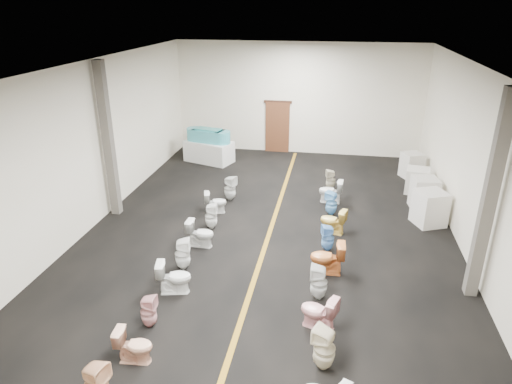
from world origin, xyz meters
TOP-DOWN VIEW (x-y plane):
  - floor at (0.00, 0.00)m, footprint 16.00×16.00m
  - ceiling at (0.00, 0.00)m, footprint 16.00×16.00m
  - wall_back at (0.00, 8.00)m, footprint 10.00×0.00m
  - wall_left at (-5.00, 0.00)m, footprint 0.00×16.00m
  - wall_right at (5.00, 0.00)m, footprint 0.00×16.00m
  - aisle_stripe at (0.00, 0.00)m, footprint 0.12×15.60m
  - back_door at (-0.80, 7.94)m, footprint 1.00×0.10m
  - door_frame at (-0.80, 7.95)m, footprint 1.15×0.08m
  - column_left at (-4.75, 1.00)m, footprint 0.25×0.25m
  - column_right at (4.75, -1.50)m, footprint 0.25×0.25m
  - display_table at (-3.29, 6.14)m, footprint 2.06×1.48m
  - bathtub at (-3.29, 6.14)m, footprint 1.82×0.95m
  - appliance_crate_a at (4.40, 1.87)m, footprint 1.02×1.02m
  - appliance_crate_b at (4.40, 2.98)m, footprint 0.80×0.80m
  - appliance_crate_c at (4.40, 4.27)m, footprint 0.84×0.84m
  - appliance_crate_d at (4.40, 5.72)m, footprint 0.84×0.84m
  - toilet_left_2 at (-1.62, -4.73)m, footprint 0.68×0.42m
  - toilet_left_3 at (-1.74, -3.79)m, footprint 0.33×0.32m
  - toilet_left_4 at (-1.64, -2.60)m, footprint 0.81×0.57m
  - toilet_left_5 at (-1.76, -1.66)m, footprint 0.44×0.44m
  - toilet_left_6 at (-1.66, -0.52)m, footprint 0.71×0.41m
  - toilet_left_7 at (-1.66, 0.50)m, footprint 0.38×0.38m
  - toilet_left_8 at (-1.81, 1.54)m, footprint 0.73×0.54m
  - toilet_left_9 at (-1.59, 2.53)m, footprint 0.47×0.47m
  - toilet_right_2 at (1.68, -4.31)m, footprint 0.50×0.50m
  - toilet_right_3 at (1.53, -3.25)m, footprint 0.82×0.63m
  - toilet_right_4 at (1.48, -2.29)m, footprint 0.38×0.37m
  - toilet_right_5 at (1.62, -1.24)m, footprint 0.81×0.48m
  - toilet_right_6 at (1.60, -0.17)m, footprint 0.40×0.40m
  - toilet_right_7 at (1.71, 0.83)m, footprint 0.79×0.59m
  - toilet_right_8 at (1.64, 2.01)m, footprint 0.44×0.44m
  - toilet_right_9 at (1.59, 2.92)m, footprint 0.76×0.47m
  - toilet_right_10 at (1.56, 4.04)m, footprint 0.38×0.38m

SIDE VIEW (x-z plane):
  - floor at x=0.00m, z-range 0.00..0.00m
  - aisle_stripe at x=0.00m, z-range 0.00..0.01m
  - toilet_left_2 at x=-1.62m, z-range 0.00..0.67m
  - toilet_left_8 at x=-1.81m, z-range 0.00..0.67m
  - toilet_left_3 at x=-1.74m, z-range 0.00..0.69m
  - toilet_right_10 at x=1.56m, z-range 0.00..0.70m
  - toilet_right_6 at x=1.60m, z-range 0.00..0.71m
  - toilet_left_6 at x=-1.66m, z-range 0.00..0.72m
  - toilet_right_7 at x=1.71m, z-range 0.00..0.72m
  - toilet_right_3 at x=1.53m, z-range 0.00..0.74m
  - toilet_right_8 at x=1.64m, z-range 0.00..0.74m
  - toilet_left_4 at x=-1.64m, z-range 0.00..0.75m
  - toilet_right_9 at x=1.59m, z-range 0.00..0.75m
  - toilet_left_7 at x=-1.66m, z-range 0.00..0.75m
  - toilet_left_5 at x=-1.76m, z-range 0.00..0.80m
  - toilet_right_4 at x=1.48m, z-range 0.00..0.80m
  - toilet_right_5 at x=1.62m, z-range 0.00..0.81m
  - toilet_left_9 at x=-1.59m, z-range 0.00..0.82m
  - appliance_crate_c at x=4.40m, z-range 0.00..0.83m
  - display_table at x=-3.29m, z-range 0.00..0.83m
  - toilet_right_2 at x=1.68m, z-range 0.00..0.84m
  - appliance_crate_d at x=4.40m, z-range 0.00..0.91m
  - appliance_crate_b at x=4.40m, z-range 0.00..0.98m
  - appliance_crate_a at x=4.40m, z-range 0.00..1.00m
  - back_door at x=-0.80m, z-range 0.00..2.10m
  - bathtub at x=-3.29m, z-range 0.79..1.34m
  - door_frame at x=-0.80m, z-range 2.07..2.17m
  - wall_back at x=0.00m, z-range -2.75..7.25m
  - wall_left at x=-5.00m, z-range -5.75..10.25m
  - wall_right at x=5.00m, z-range -5.75..10.25m
  - column_left at x=-4.75m, z-range 0.00..4.50m
  - column_right at x=4.75m, z-range 0.00..4.50m
  - ceiling at x=0.00m, z-range 4.50..4.50m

